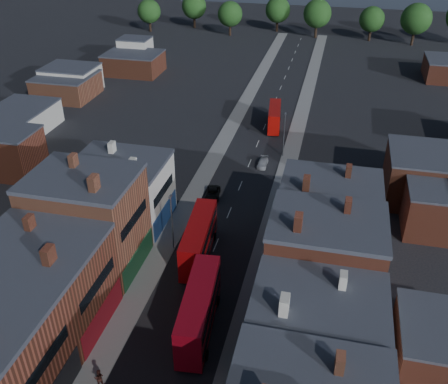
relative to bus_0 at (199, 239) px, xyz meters
The scene contains 11 objects.
pavement_west 21.51m from the bus_0, 103.55° to the left, with size 3.00×200.00×0.12m, color gray.
pavement_east 22.39m from the bus_0, 68.91° to the left, with size 3.00×200.00×0.12m, color gray.
lamp_post_2 4.26m from the bus_0, 168.61° to the left, with size 0.25×0.70×8.12m.
lamp_post_3 31.53m from the bus_0, 77.71° to the left, with size 0.25×0.70×8.12m.
bus_0 is the anchor object (origin of this frame).
bus_1 12.45m from the bus_0, 74.20° to the right, with size 3.89×12.34×5.24m.
bus_2 43.19m from the bus_0, 85.58° to the left, with size 3.34×9.97×4.22m.
car_2 14.76m from the bus_0, 97.64° to the left, with size 2.09×4.54×1.26m, color black.
car_3 26.69m from the bus_0, 81.70° to the left, with size 1.56×3.85×1.12m, color #B9B9B9.
ped_1 21.46m from the bus_0, 100.23° to the right, with size 0.95×0.52×1.95m, color #46221C.
ped_3 14.26m from the bus_0, 53.29° to the right, with size 0.90×0.41×1.54m, color #57534B.
Camera 1 is at (13.21, -19.33, 40.00)m, focal length 40.00 mm.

